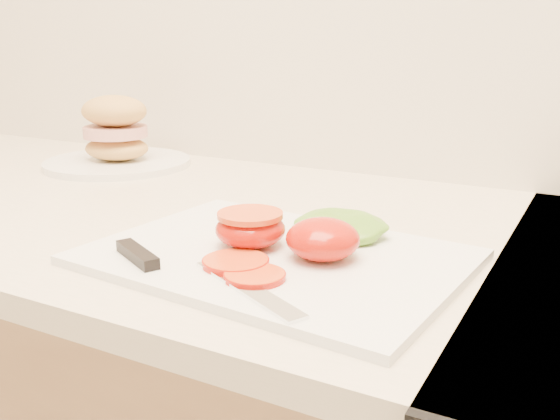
% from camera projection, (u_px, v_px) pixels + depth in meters
% --- Properties ---
extents(cutting_board, '(0.41, 0.31, 0.01)m').
position_uv_depth(cutting_board, '(276.00, 257.00, 0.67)').
color(cutting_board, white).
rests_on(cutting_board, counter).
extents(tomato_half_dome, '(0.08, 0.08, 0.04)m').
position_uv_depth(tomato_half_dome, '(323.00, 239.00, 0.65)').
color(tomato_half_dome, red).
rests_on(tomato_half_dome, cutting_board).
extents(tomato_half_cut, '(0.08, 0.08, 0.04)m').
position_uv_depth(tomato_half_cut, '(250.00, 228.00, 0.68)').
color(tomato_half_cut, red).
rests_on(tomato_half_cut, cutting_board).
extents(tomato_slice_0, '(0.07, 0.07, 0.01)m').
position_uv_depth(tomato_slice_0, '(236.00, 262.00, 0.63)').
color(tomato_slice_0, '#DD571F').
rests_on(tomato_slice_0, cutting_board).
extents(tomato_slice_1, '(0.06, 0.06, 0.01)m').
position_uv_depth(tomato_slice_1, '(255.00, 276.00, 0.60)').
color(tomato_slice_1, '#DD571F').
rests_on(tomato_slice_1, cutting_board).
extents(lettuce_leaf_0, '(0.12, 0.09, 0.02)m').
position_uv_depth(lettuce_leaf_0, '(340.00, 227.00, 0.72)').
color(lettuce_leaf_0, '#569527').
rests_on(lettuce_leaf_0, cutting_board).
extents(knife, '(0.26, 0.09, 0.01)m').
position_uv_depth(knife, '(177.00, 267.00, 0.62)').
color(knife, silver).
rests_on(knife, cutting_board).
extents(sandwich_plate, '(0.27, 0.27, 0.13)m').
position_uv_depth(sandwich_plate, '(116.00, 140.00, 1.14)').
color(sandwich_plate, white).
rests_on(sandwich_plate, counter).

